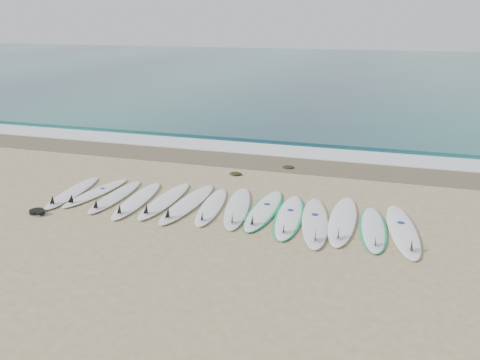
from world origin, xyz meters
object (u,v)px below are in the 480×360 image
(leash_coil, at_px, (37,212))
(surfboard_7, at_px, (237,208))
(surfboard_13, at_px, (403,231))
(surfboard_0, at_px, (71,193))

(leash_coil, bearing_deg, surfboard_7, 18.82)
(surfboard_7, xyz_separation_m, surfboard_13, (3.77, -0.23, 0.00))
(surfboard_0, distance_m, leash_coil, 1.29)
(surfboard_0, relative_size, leash_coil, 5.43)
(surfboard_13, bearing_deg, leash_coil, -177.81)
(surfboard_13, distance_m, leash_coil, 8.33)
(surfboard_13, height_order, leash_coil, surfboard_13)
(surfboard_7, height_order, leash_coil, surfboard_7)
(surfboard_7, bearing_deg, surfboard_13, -13.10)
(surfboard_7, xyz_separation_m, leash_coil, (-4.46, -1.52, -0.01))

